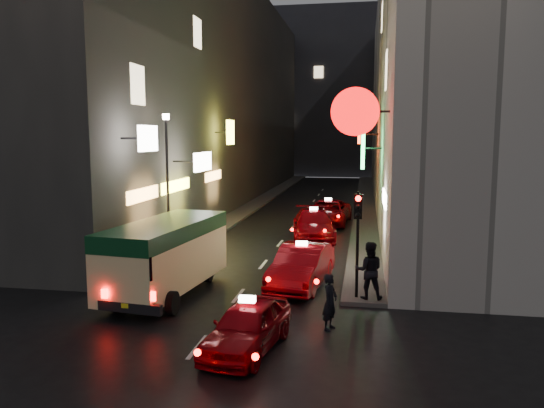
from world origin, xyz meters
The scene contains 14 objects.
building_left centered at (-8.00, 33.99, 9.00)m, with size 7.58×52.00×18.00m.
building_right centered at (8.00, 33.99, 9.00)m, with size 8.05×52.00×18.00m.
building_far centered at (0.00, 66.00, 11.00)m, with size 30.00×10.00×22.00m, color #2F2F34.
sidewalk_left centered at (-4.25, 34.00, 0.07)m, with size 1.50×52.00×0.15m, color #474442.
sidewalk_right centered at (4.25, 34.00, 0.07)m, with size 1.50×52.00×0.15m, color #474442.
minibus centered at (-2.43, 8.14, 1.62)m, with size 2.75×6.17×2.56m.
taxi_near centered at (1.32, 4.05, 0.73)m, with size 2.60×4.84×1.63m.
taxi_second centered at (1.99, 10.05, 0.87)m, with size 2.93×5.73×1.92m.
taxi_third centered at (1.55, 19.01, 0.89)m, with size 3.07×5.88×1.96m.
taxi_far centered at (1.99, 23.81, 0.86)m, with size 2.64×5.58×1.89m.
pedestrian_crossing centered at (3.30, 5.87, 0.92)m, with size 0.60×0.39×1.83m, color black.
pedestrian_sidewalk centered at (4.39, 8.50, 1.22)m, with size 0.81×0.51×2.15m, color black.
traffic_light centered at (4.00, 8.47, 2.69)m, with size 0.26×0.43×3.50m.
lamp_post centered at (-4.20, 13.00, 3.72)m, with size 0.28×0.28×6.22m.
Camera 1 is at (4.20, -8.65, 5.47)m, focal length 35.00 mm.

